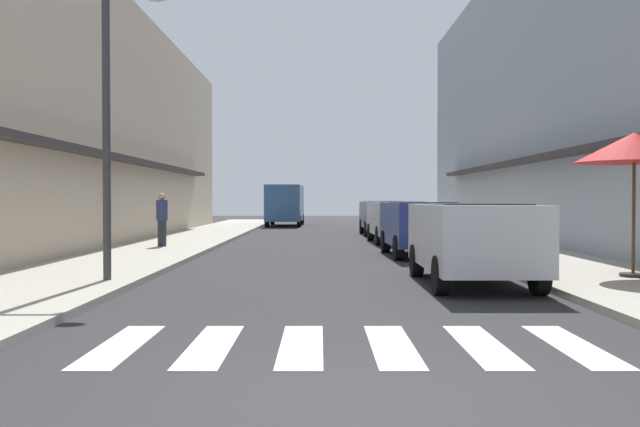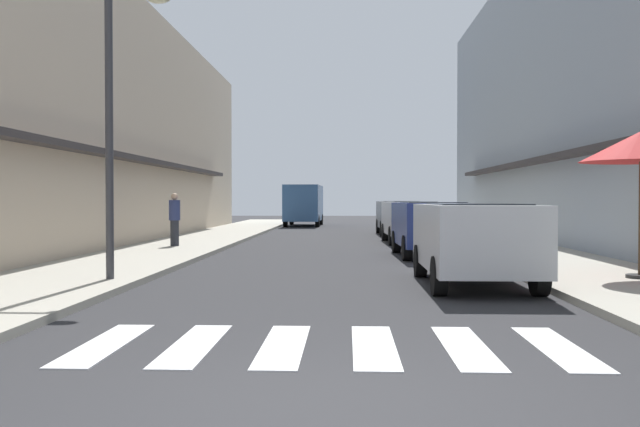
% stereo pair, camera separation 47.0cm
% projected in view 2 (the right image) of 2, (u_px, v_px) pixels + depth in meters
% --- Properties ---
extents(ground_plane, '(88.07, 88.07, 0.00)m').
position_uv_depth(ground_plane, '(341.00, 250.00, 21.08)').
color(ground_plane, '#2B2B2D').
extents(sidewalk_left, '(3.13, 56.04, 0.12)m').
position_uv_depth(sidewalk_left, '(175.00, 248.00, 21.28)').
color(sidewalk_left, '#ADA899').
rests_on(sidewalk_left, ground_plane).
extents(sidewalk_right, '(3.13, 56.04, 0.12)m').
position_uv_depth(sidewalk_right, '(510.00, 249.00, 20.89)').
color(sidewalk_right, '#ADA899').
rests_on(sidewalk_right, ground_plane).
extents(building_row_left, '(5.50, 38.03, 8.31)m').
position_uv_depth(building_row_left, '(56.00, 118.00, 22.35)').
color(building_row_left, '#C6B299').
rests_on(building_row_left, ground_plane).
extents(building_row_right, '(5.50, 38.03, 10.66)m').
position_uv_depth(building_row_right, '(635.00, 77.00, 21.62)').
color(building_row_right, '#939EA8').
rests_on(building_row_right, ground_plane).
extents(crosswalk, '(5.20, 2.20, 0.01)m').
position_uv_depth(crosswalk, '(329.00, 346.00, 7.32)').
color(crosswalk, silver).
rests_on(crosswalk, ground_plane).
extents(parked_car_near, '(1.82, 4.14, 1.47)m').
position_uv_depth(parked_car_near, '(474.00, 234.00, 12.42)').
color(parked_car_near, silver).
rests_on(parked_car_near, ground_plane).
extents(parked_car_mid, '(1.91, 4.00, 1.47)m').
position_uv_depth(parked_car_mid, '(431.00, 222.00, 18.73)').
color(parked_car_mid, navy).
rests_on(parked_car_mid, ground_plane).
extents(parked_car_far, '(1.92, 4.18, 1.47)m').
position_uv_depth(parked_car_far, '(411.00, 217.00, 24.55)').
color(parked_car_far, silver).
rests_on(parked_car_far, ground_plane).
extents(parked_car_distant, '(1.87, 4.12, 1.47)m').
position_uv_depth(parked_car_distant, '(399.00, 214.00, 30.13)').
color(parked_car_distant, '#4C5156').
rests_on(parked_car_distant, ground_plane).
extents(delivery_van, '(2.09, 5.44, 2.37)m').
position_uv_depth(delivery_van, '(304.00, 202.00, 40.49)').
color(delivery_van, '#33598C').
rests_on(delivery_van, ground_plane).
extents(street_lamp, '(1.19, 0.28, 5.25)m').
position_uv_depth(street_lamp, '(120.00, 99.00, 12.41)').
color(street_lamp, '#38383D').
rests_on(street_lamp, sidewalk_left).
extents(pedestrian_walking_near, '(0.34, 0.34, 1.61)m').
position_uv_depth(pedestrian_walking_near, '(175.00, 218.00, 21.29)').
color(pedestrian_walking_near, '#282B33').
rests_on(pedestrian_walking_near, sidewalk_left).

